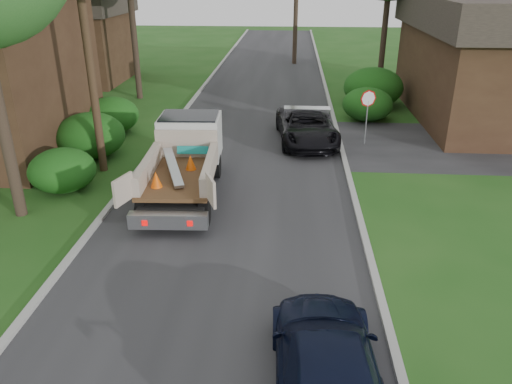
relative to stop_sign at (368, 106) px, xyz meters
The scene contains 16 objects.
ground 10.55m from the stop_sign, 120.02° to the right, with size 120.00×120.00×0.00m, color #1D4D16.
road 5.58m from the stop_sign, 169.11° to the left, with size 8.00×90.00×0.02m, color #28282B.
curb_left 9.51m from the stop_sign, behind, with size 0.20×90.00×0.12m, color #9E9E99.
curb_right 2.27m from the stop_sign, 137.73° to the left, with size 0.20×90.00×0.12m, color #9E9E99.
stop_sign is the anchor object (origin of this frame).
utility_pole 11.91m from the stop_sign, 159.38° to the right, with size 2.42×1.25×10.00m.
house_left_far 22.81m from the stop_sign, 145.19° to the left, with size 7.56×7.56×6.00m.
house_right 9.37m from the stop_sign, 32.66° to the left, with size 9.72×12.96×6.20m.
hedge_left_a 12.92m from the stop_sign, 152.24° to the right, with size 2.34×2.34×1.53m, color #154710.
hedge_left_b 11.99m from the stop_sign, 167.94° to the right, with size 2.86×2.86×1.87m, color #154710.
hedge_left_c 12.08m from the stop_sign, behind, with size 2.60×2.60×1.70m, color #154710.
hedge_right_a 4.15m from the stop_sign, 81.47° to the left, with size 2.60×2.60×1.70m, color #154710.
hedge_right_b 7.15m from the stop_sign, 79.48° to the left, with size 3.38×3.38×2.21m, color #154710.
flatbed_truck 8.84m from the stop_sign, 143.11° to the right, with size 2.91×6.33×2.35m.
black_pickup 2.84m from the stop_sign, behind, with size 2.46×5.34×1.48m, color black.
navy_suv 15.18m from the stop_sign, 99.89° to the right, with size 1.97×4.85×1.41m, color black.
Camera 1 is at (1.82, -12.90, 7.27)m, focal length 35.00 mm.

